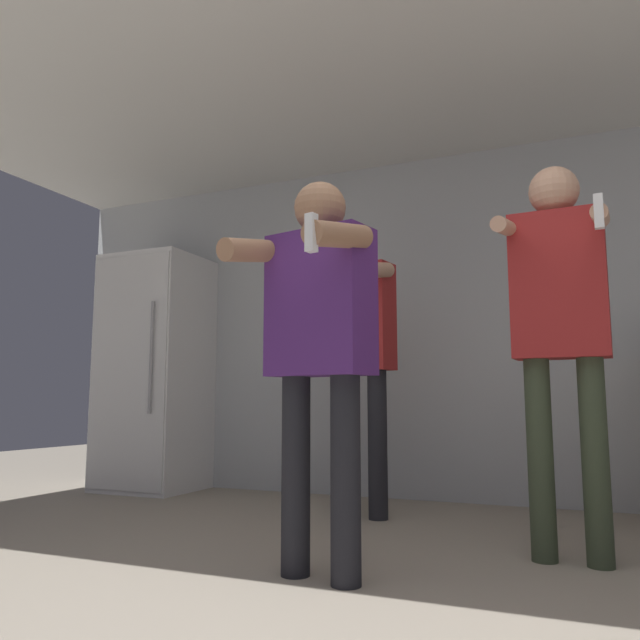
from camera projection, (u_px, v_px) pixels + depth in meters
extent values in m
cube|color=#B2B7BC|center=(472.00, 323.00, 4.52)|extent=(7.00, 0.06, 2.55)
cube|color=silver|center=(416.00, 48.00, 3.32)|extent=(7.00, 3.46, 0.05)
cube|color=white|center=(155.00, 372.00, 5.13)|extent=(0.75, 0.66, 1.90)
cube|color=silver|center=(127.00, 370.00, 4.82)|extent=(0.72, 0.01, 1.82)
cylinder|color=#99999E|center=(151.00, 357.00, 4.72)|extent=(0.02, 0.02, 0.85)
cylinder|color=black|center=(296.00, 474.00, 2.59)|extent=(0.12, 0.12, 0.81)
cylinder|color=black|center=(346.00, 478.00, 2.45)|extent=(0.12, 0.12, 0.81)
cube|color=#4C236B|center=(320.00, 304.00, 2.62)|extent=(0.48, 0.29, 0.61)
sphere|color=#9E7051|center=(320.00, 208.00, 2.67)|extent=(0.22, 0.22, 0.22)
cylinder|color=#9E7051|center=(254.00, 251.00, 2.62)|extent=(0.17, 0.38, 0.16)
cylinder|color=#9E7051|center=(339.00, 235.00, 2.38)|extent=(0.17, 0.38, 0.16)
cube|color=white|center=(311.00, 233.00, 2.23)|extent=(0.04, 0.04, 0.14)
cylinder|color=#38422D|center=(540.00, 458.00, 2.82)|extent=(0.11, 0.11, 0.90)
cylinder|color=#38422D|center=(595.00, 460.00, 2.72)|extent=(0.11, 0.11, 0.90)
cube|color=maroon|center=(559.00, 285.00, 2.88)|extent=(0.43, 0.22, 0.67)
sphere|color=tan|center=(554.00, 191.00, 2.93)|extent=(0.23, 0.23, 0.23)
cylinder|color=tan|center=(505.00, 227.00, 2.83)|extent=(0.09, 0.39, 0.13)
cylinder|color=tan|center=(600.00, 216.00, 2.66)|extent=(0.09, 0.39, 0.13)
cube|color=white|center=(599.00, 211.00, 2.49)|extent=(0.04, 0.04, 0.14)
cylinder|color=black|center=(345.00, 442.00, 3.94)|extent=(0.12, 0.12, 0.90)
cylinder|color=black|center=(378.00, 444.00, 3.82)|extent=(0.12, 0.12, 0.90)
cube|color=maroon|center=(360.00, 318.00, 3.98)|extent=(0.45, 0.27, 0.67)
sphere|color=tan|center=(359.00, 249.00, 4.04)|extent=(0.23, 0.23, 0.23)
cylinder|color=tan|center=(320.00, 277.00, 4.00)|extent=(0.15, 0.33, 0.15)
cylinder|color=tan|center=(377.00, 270.00, 3.78)|extent=(0.15, 0.33, 0.15)
cube|color=white|center=(365.00, 270.00, 3.65)|extent=(0.04, 0.04, 0.14)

